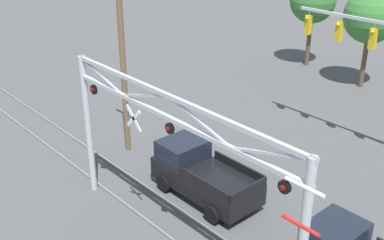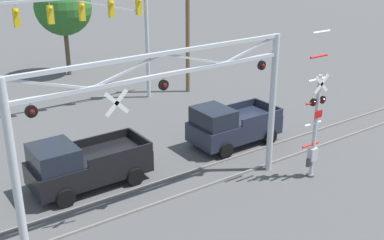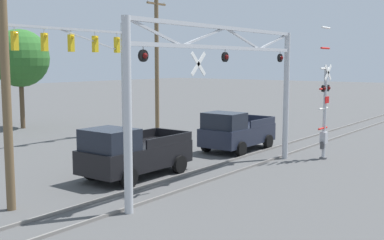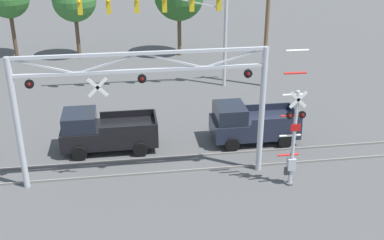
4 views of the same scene
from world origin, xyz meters
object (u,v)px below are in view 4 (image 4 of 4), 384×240
Objects in this scene: pickup_truck_following at (250,124)px; utility_pole_right at (267,19)px; crossing_gantry at (143,98)px; traffic_signal_span at (180,14)px; pickup_truck_lead at (104,131)px; background_tree_far_left_verge at (74,0)px; crossing_signal_mast at (293,139)px.

utility_pole_right reaches higher than pickup_truck_following.
crossing_gantry is 12.30m from traffic_signal_span.
pickup_truck_lead is at bearing 178.76° from pickup_truck_following.
pickup_truck_lead is 17.57m from background_tree_far_left_verge.
crossing_gantry reaches higher than pickup_truck_following.
pickup_truck_lead is 0.53× the size of utility_pole_right.
background_tree_far_left_verge is (-10.07, 17.16, 3.75)m from pickup_truck_following.
utility_pole_right is at bearing 69.03° from pickup_truck_following.
crossing_signal_mast is (6.40, -1.54, -1.69)m from crossing_gantry.
traffic_signal_span is at bearing 106.68° from pickup_truck_following.
traffic_signal_span is 10.06m from pickup_truck_following.
pickup_truck_lead is 0.75× the size of background_tree_far_left_verge.
crossing_signal_mast is 0.69× the size of utility_pole_right.
crossing_gantry is 2.42× the size of pickup_truck_following.
crossing_gantry is at bearing -104.65° from traffic_signal_span.
background_tree_far_left_verge reaches higher than crossing_signal_mast.
traffic_signal_span reaches higher than crossing_signal_mast.
utility_pole_right is 1.40× the size of background_tree_far_left_verge.
utility_pole_right reaches higher than crossing_gantry.
crossing_signal_mast is at bearing -76.13° from traffic_signal_span.
pickup_truck_following is at bearing 28.09° from crossing_gantry.
crossing_signal_mast reaches higher than crossing_gantry.
crossing_gantry is 1.69× the size of background_tree_far_left_verge.
pickup_truck_lead and pickup_truck_following have the same top height.
crossing_gantry is 1.20× the size of utility_pole_right.
crossing_signal_mast is 9.68m from pickup_truck_lead.
traffic_signal_span is 2.07× the size of pickup_truck_lead.
traffic_signal_span reaches higher than pickup_truck_following.
pickup_truck_following is at bearing -73.32° from traffic_signal_span.
background_tree_far_left_verge is at bearing 102.12° from crossing_gantry.
traffic_signal_span is (-3.31, 13.39, 2.80)m from crossing_signal_mast.
crossing_gantry reaches higher than pickup_truck_lead.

